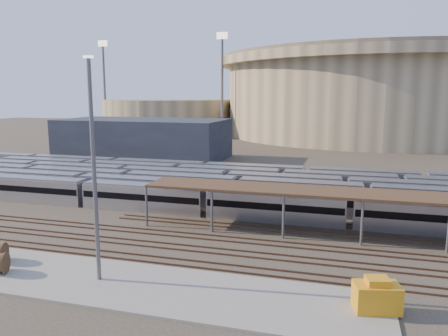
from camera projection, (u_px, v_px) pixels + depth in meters
ground at (204, 235)px, 51.44m from camera, size 420.00×420.00×0.00m
apron at (96, 280)px, 38.58m from camera, size 50.00×9.00×0.20m
subway_trains at (225, 187)px, 69.39m from camera, size 126.97×23.90×3.60m
inspection_shed at (403, 198)px, 48.38m from camera, size 60.30×6.00×5.30m
empty_tracks at (189, 248)px, 46.69m from camera, size 170.00×9.62×0.18m
stadium at (375, 94)px, 174.46m from camera, size 124.00×124.00×32.50m
secondary_arena at (169, 116)px, 189.80m from camera, size 56.00×56.00×14.00m
service_building at (144, 139)px, 112.27m from camera, size 42.00×20.00×10.00m
floodlight_0 at (222, 82)px, 160.37m from camera, size 4.00×1.00×38.40m
floodlight_1 at (104, 84)px, 184.87m from camera, size 4.00×1.00×38.40m
floodlight_3 at (294, 85)px, 202.27m from camera, size 4.00×1.00×38.40m
cable_reel_west at (0, 252)px, 42.54m from camera, size 1.68×2.20×1.95m
cable_reel_east at (1, 262)px, 39.80m from camera, size 1.75×2.26×2.00m
yard_light_pole at (94, 171)px, 36.98m from camera, size 0.81×0.36×19.25m
yellow_equipment at (377, 297)px, 32.89m from camera, size 3.74×2.82×2.08m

